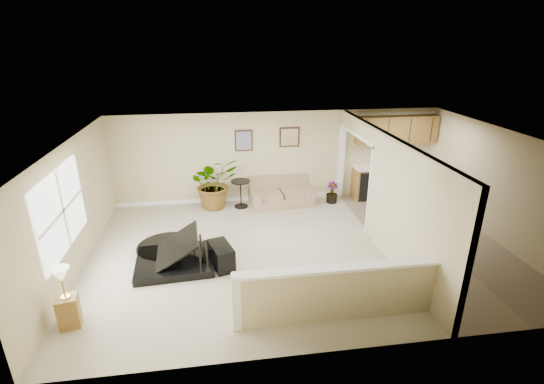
{
  "coord_description": "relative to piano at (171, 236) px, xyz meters",
  "views": [
    {
      "loc": [
        -1.68,
        -7.38,
        4.32
      ],
      "look_at": [
        -0.55,
        0.4,
        1.24
      ],
      "focal_mm": 26.0,
      "sensor_mm": 36.0,
      "label": 1
    }
  ],
  "objects": [
    {
      "name": "floor",
      "position": [
        2.68,
        0.09,
        -0.6
      ],
      "size": [
        9.0,
        9.0,
        0.0
      ],
      "primitive_type": "plane",
      "color": "tan",
      "rests_on": "ground"
    },
    {
      "name": "back_wall",
      "position": [
        2.68,
        3.09,
        0.65
      ],
      "size": [
        9.0,
        0.04,
        2.5
      ],
      "primitive_type": "cube",
      "color": "#C3B385",
      "rests_on": "floor"
    },
    {
      "name": "front_wall",
      "position": [
        2.68,
        -2.91,
        0.65
      ],
      "size": [
        9.0,
        0.04,
        2.5
      ],
      "primitive_type": "cube",
      "color": "#C3B385",
      "rests_on": "floor"
    },
    {
      "name": "left_wall",
      "position": [
        -1.82,
        0.09,
        0.65
      ],
      "size": [
        0.04,
        6.0,
        2.5
      ],
      "primitive_type": "cube",
      "color": "#C3B385",
      "rests_on": "floor"
    },
    {
      "name": "right_wall",
      "position": [
        7.18,
        0.09,
        0.65
      ],
      "size": [
        0.04,
        6.0,
        2.5
      ],
      "primitive_type": "cube",
      "color": "#C3B385",
      "rests_on": "floor"
    },
    {
      "name": "ceiling",
      "position": [
        2.68,
        0.09,
        1.9
      ],
      "size": [
        9.0,
        6.0,
        0.04
      ],
      "primitive_type": "cube",
      "color": "beige",
      "rests_on": "back_wall"
    },
    {
      "name": "kitchen_vinyl",
      "position": [
        5.83,
        0.09,
        -0.6
      ],
      "size": [
        2.7,
        6.0,
        0.01
      ],
      "primitive_type": "cube",
      "color": "gray",
      "rests_on": "floor"
    },
    {
      "name": "interior_partition",
      "position": [
        4.48,
        0.34,
        0.62
      ],
      "size": [
        0.18,
        5.99,
        2.5
      ],
      "color": "#C3B385",
      "rests_on": "floor"
    },
    {
      "name": "pony_half_wall",
      "position": [
        2.76,
        -2.21,
        -0.08
      ],
      "size": [
        3.42,
        0.22,
        1.0
      ],
      "color": "#C3B385",
      "rests_on": "floor"
    },
    {
      "name": "left_window",
      "position": [
        -1.8,
        -0.41,
        0.85
      ],
      "size": [
        0.05,
        2.15,
        1.45
      ],
      "primitive_type": "cube",
      "color": "white",
      "rests_on": "left_wall"
    },
    {
      "name": "wall_art_left",
      "position": [
        1.73,
        3.06,
        1.15
      ],
      "size": [
        0.48,
        0.04,
        0.58
      ],
      "color": "#382514",
      "rests_on": "back_wall"
    },
    {
      "name": "wall_mirror",
      "position": [
        2.98,
        3.06,
        1.2
      ],
      "size": [
        0.55,
        0.04,
        0.55
      ],
      "color": "#382514",
      "rests_on": "back_wall"
    },
    {
      "name": "kitchen_cabinets",
      "position": [
        5.87,
        2.82,
        0.27
      ],
      "size": [
        2.36,
        0.65,
        2.33
      ],
      "color": "brown",
      "rests_on": "floor"
    },
    {
      "name": "piano",
      "position": [
        0.0,
        0.0,
        0.0
      ],
      "size": [
        1.86,
        1.93,
        1.44
      ],
      "rotation": [
        0.0,
        0.0,
        0.07
      ],
      "color": "black",
      "rests_on": "floor"
    },
    {
      "name": "piano_bench",
      "position": [
        0.98,
        -0.33,
        -0.36
      ],
      "size": [
        0.56,
        0.79,
        0.48
      ],
      "primitive_type": "cube",
      "rotation": [
        0.0,
        0.0,
        0.29
      ],
      "color": "black",
      "rests_on": "floor"
    },
    {
      "name": "loveseat",
      "position": [
        2.7,
        2.76,
        -0.23
      ],
      "size": [
        1.78,
        1.11,
        0.97
      ],
      "rotation": [
        0.0,
        0.0,
        0.09
      ],
      "color": "tan",
      "rests_on": "floor"
    },
    {
      "name": "accent_table",
      "position": [
        1.59,
        2.64,
        -0.12
      ],
      "size": [
        0.52,
        0.52,
        0.76
      ],
      "color": "black",
      "rests_on": "floor"
    },
    {
      "name": "palm_plant",
      "position": [
        0.88,
        2.74,
        0.09
      ],
      "size": [
        1.54,
        1.43,
        1.4
      ],
      "color": "black",
      "rests_on": "floor"
    },
    {
      "name": "small_plant",
      "position": [
        4.13,
        2.6,
        -0.35
      ],
      "size": [
        0.38,
        0.38,
        0.59
      ],
      "color": "black",
      "rests_on": "floor"
    },
    {
      "name": "lamp_stand",
      "position": [
        -1.46,
        -1.75,
        -0.15
      ],
      "size": [
        0.37,
        0.37,
        1.06
      ],
      "color": "brown",
      "rests_on": "floor"
    }
  ]
}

